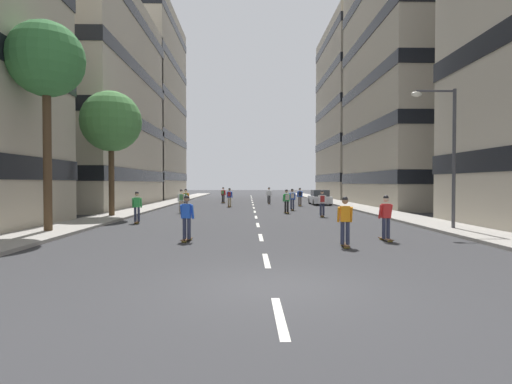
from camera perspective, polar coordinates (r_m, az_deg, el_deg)
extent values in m
plane|color=#333335|center=(38.49, -0.34, -2.07)|extent=(177.45, 177.45, 0.00)
cube|color=#9E9991|center=(43.09, -13.01, -1.65)|extent=(2.63, 81.33, 0.14)
cube|color=#9E9991|center=(43.32, 12.11, -1.63)|extent=(2.63, 81.33, 0.14)
cube|color=silver|center=(7.22, 3.30, -16.90)|extent=(0.16, 2.20, 0.01)
cube|color=silver|center=(12.06, 1.44, -9.48)|extent=(0.16, 2.20, 0.01)
cube|color=silver|center=(17.00, 0.68, -6.33)|extent=(0.16, 2.20, 0.01)
cube|color=silver|center=(21.96, 0.26, -4.60)|extent=(0.16, 2.20, 0.01)
cube|color=silver|center=(26.94, 0.00, -3.51)|extent=(0.16, 2.20, 0.01)
cube|color=silver|center=(31.92, -0.18, -2.76)|extent=(0.16, 2.20, 0.01)
cube|color=silver|center=(36.91, -0.31, -2.21)|extent=(0.16, 2.20, 0.01)
cube|color=silver|center=(41.90, -0.41, -1.79)|extent=(0.16, 2.20, 0.01)
cube|color=silver|center=(46.90, -0.49, -1.46)|extent=(0.16, 2.20, 0.01)
cube|color=silver|center=(51.89, -0.55, -1.20)|extent=(0.16, 2.20, 0.01)
cube|color=silver|center=(56.89, -0.60, -0.98)|extent=(0.16, 2.20, 0.01)
cube|color=silver|center=(61.88, -0.65, -0.79)|extent=(0.16, 2.20, 0.01)
cube|color=silver|center=(66.88, -0.68, -0.64)|extent=(0.16, 2.20, 0.01)
cube|color=silver|center=(71.88, -0.71, -0.50)|extent=(0.16, 2.20, 0.01)
cube|color=#BCB29E|center=(43.62, -24.69, 11.16)|extent=(13.85, 20.73, 19.64)
cube|color=black|center=(42.96, -24.61, 2.09)|extent=(13.97, 20.85, 1.10)
cube|color=black|center=(43.32, -24.67, 8.60)|extent=(13.97, 20.85, 1.10)
cube|color=black|center=(44.22, -24.73, 14.92)|extent=(13.97, 20.85, 1.10)
cube|color=black|center=(45.64, -24.79, 20.91)|extent=(13.97, 20.85, 1.10)
cube|color=#B2A893|center=(61.97, -17.49, 11.28)|extent=(13.85, 18.85, 26.13)
cube|color=black|center=(61.02, -17.42, 2.06)|extent=(13.97, 18.97, 1.10)
cube|color=black|center=(61.32, -17.46, 6.95)|extent=(13.97, 18.97, 1.10)
cube|color=black|center=(62.06, -17.49, 11.75)|extent=(13.97, 18.97, 1.10)
cube|color=black|center=(63.22, -17.52, 16.42)|extent=(13.97, 18.97, 1.10)
cube|color=black|center=(64.79, -17.56, 20.88)|extent=(13.97, 18.97, 1.10)
cube|color=#B2A893|center=(45.46, 23.78, 18.53)|extent=(13.85, 17.91, 31.63)
cube|color=black|center=(43.40, 23.62, 1.78)|extent=(13.97, 18.03, 1.10)
cube|color=black|center=(43.68, 23.67, 7.72)|extent=(13.97, 18.03, 1.10)
cube|color=black|center=(44.42, 23.73, 13.52)|extent=(13.97, 18.03, 1.10)
cube|color=black|center=(45.60, 23.78, 19.07)|extent=(13.97, 18.03, 1.10)
cube|color=#B2A893|center=(62.12, 16.15, 10.42)|extent=(13.85, 18.02, 24.34)
cube|color=black|center=(61.33, 16.10, 1.86)|extent=(13.97, 18.14, 1.10)
cube|color=black|center=(61.58, 16.13, 6.40)|extent=(13.97, 18.14, 1.10)
cube|color=black|center=(62.20, 16.16, 10.87)|extent=(13.97, 18.14, 1.10)
cube|color=black|center=(63.20, 16.18, 15.22)|extent=(13.97, 18.14, 1.10)
cube|color=black|center=(64.55, 16.21, 19.42)|extent=(13.97, 18.14, 1.10)
cube|color=silver|center=(42.72, 8.85, -1.04)|extent=(1.80, 4.40, 0.70)
cube|color=#2D3338|center=(42.55, 8.89, -0.15)|extent=(1.60, 2.10, 0.64)
cylinder|color=black|center=(44.03, 7.50, -1.24)|extent=(0.22, 0.64, 0.64)
cylinder|color=black|center=(44.29, 9.55, -1.23)|extent=(0.22, 0.64, 0.64)
cylinder|color=black|center=(41.16, 8.11, -1.42)|extent=(0.22, 0.64, 0.64)
cylinder|color=black|center=(41.45, 10.29, -1.41)|extent=(0.22, 0.64, 0.64)
cylinder|color=#4C3823|center=(20.35, -27.02, 4.22)|extent=(0.36, 0.36, 6.41)
sphere|color=#387A3D|center=(21.03, -27.15, 16.15)|extent=(3.28, 3.28, 3.28)
cylinder|color=#4C3823|center=(28.19, -19.46, 1.73)|extent=(0.36, 0.36, 4.74)
sphere|color=#478442|center=(28.47, -19.52, 9.26)|extent=(3.89, 3.89, 3.89)
cylinder|color=#3F3F44|center=(21.36, 25.83, 4.20)|extent=(0.16, 0.16, 6.50)
cylinder|color=#3F3F44|center=(21.37, 23.71, 12.74)|extent=(1.80, 0.10, 0.10)
ellipsoid|color=silver|center=(20.99, 21.43, 12.56)|extent=(0.50, 0.30, 0.24)
cube|color=brown|center=(27.42, 9.18, -3.28)|extent=(0.27, 0.91, 0.02)
cylinder|color=#D8BF4C|center=(27.74, 9.11, -3.32)|extent=(0.19, 0.08, 0.07)
cylinder|color=#D8BF4C|center=(27.10, 9.24, -3.43)|extent=(0.19, 0.08, 0.07)
cylinder|color=#2D334C|center=(27.38, 8.99, -2.42)|extent=(0.15, 0.15, 0.80)
cylinder|color=#2D334C|center=(27.39, 9.37, -2.42)|extent=(0.15, 0.15, 0.80)
cube|color=white|center=(27.35, 9.19, -1.01)|extent=(0.34, 0.23, 0.55)
cylinder|color=white|center=(27.38, 8.72, -1.06)|extent=(0.11, 0.24, 0.55)
cylinder|color=white|center=(27.42, 9.63, -1.06)|extent=(0.11, 0.24, 0.55)
sphere|color=tan|center=(27.36, 9.19, -0.05)|extent=(0.22, 0.22, 0.22)
sphere|color=black|center=(27.35, 9.19, 0.05)|extent=(0.21, 0.21, 0.21)
cube|color=#A52626|center=(27.17, 9.22, -0.96)|extent=(0.27, 0.18, 0.40)
cube|color=brown|center=(16.09, -9.61, -6.50)|extent=(0.36, 0.92, 0.02)
cylinder|color=#D8BF4C|center=(16.40, -9.24, -6.52)|extent=(0.19, 0.10, 0.07)
cylinder|color=#D8BF4C|center=(15.80, -10.00, -6.82)|extent=(0.19, 0.10, 0.07)
cylinder|color=#2D334C|center=(16.07, -9.92, -5.03)|extent=(0.16, 0.16, 0.80)
cylinder|color=#2D334C|center=(16.01, -9.31, -5.05)|extent=(0.16, 0.16, 0.80)
cube|color=blue|center=(15.98, -9.63, -2.63)|extent=(0.35, 0.26, 0.55)
cylinder|color=blue|center=(16.11, -10.31, -2.70)|extent=(0.13, 0.24, 0.55)
cylinder|color=blue|center=(15.96, -8.82, -2.74)|extent=(0.13, 0.24, 0.55)
sphere|color=#997051|center=(15.98, -9.61, -1.00)|extent=(0.22, 0.22, 0.22)
sphere|color=black|center=(15.98, -9.61, -0.82)|extent=(0.21, 0.21, 0.21)
cube|color=brown|center=(45.74, -4.59, -1.44)|extent=(0.40, 0.92, 0.02)
cylinder|color=#D8BF4C|center=(46.05, -4.48, -1.48)|extent=(0.19, 0.11, 0.07)
cylinder|color=#D8BF4C|center=(45.44, -4.71, -1.51)|extent=(0.19, 0.11, 0.07)
cylinder|color=black|center=(45.75, -4.70, -0.92)|extent=(0.17, 0.17, 0.80)
cylinder|color=black|center=(45.70, -4.48, -0.92)|extent=(0.17, 0.17, 0.80)
cube|color=red|center=(45.70, -4.59, -0.08)|extent=(0.36, 0.27, 0.55)
cylinder|color=red|center=(45.81, -4.84, -0.11)|extent=(0.14, 0.24, 0.55)
cylinder|color=red|center=(45.69, -4.31, -0.11)|extent=(0.14, 0.24, 0.55)
sphere|color=beige|center=(45.71, -4.59, 0.49)|extent=(0.22, 0.22, 0.22)
sphere|color=black|center=(45.71, -4.59, 0.56)|extent=(0.21, 0.21, 0.21)
cube|color=#4C8C4C|center=(45.53, -4.66, -0.04)|extent=(0.29, 0.22, 0.40)
cube|color=brown|center=(39.87, 6.12, -1.84)|extent=(0.21, 0.90, 0.02)
cylinder|color=#D8BF4C|center=(40.19, 6.05, -1.88)|extent=(0.18, 0.07, 0.07)
cylinder|color=#D8BF4C|center=(39.56, 6.18, -1.94)|extent=(0.18, 0.07, 0.07)
cylinder|color=#594C47|center=(39.84, 5.99, -1.25)|extent=(0.14, 0.14, 0.80)
cylinder|color=#594C47|center=(39.87, 6.25, -1.25)|extent=(0.14, 0.14, 0.80)
cube|color=blue|center=(39.83, 6.12, -0.28)|extent=(0.32, 0.20, 0.55)
cylinder|color=blue|center=(39.85, 5.80, -0.32)|extent=(0.09, 0.23, 0.55)
cylinder|color=blue|center=(39.91, 6.43, -0.32)|extent=(0.09, 0.23, 0.55)
sphere|color=tan|center=(39.84, 6.12, 0.37)|extent=(0.22, 0.22, 0.22)
sphere|color=black|center=(39.84, 6.12, 0.45)|extent=(0.21, 0.21, 0.21)
cube|color=black|center=(39.65, 6.16, -0.24)|extent=(0.26, 0.16, 0.40)
cube|color=brown|center=(23.78, -16.22, -4.01)|extent=(0.32, 0.92, 0.02)
cylinder|color=#D8BF4C|center=(24.10, -16.13, -4.05)|extent=(0.19, 0.09, 0.07)
cylinder|color=#D8BF4C|center=(23.46, -16.32, -4.20)|extent=(0.19, 0.09, 0.07)
cylinder|color=#2D334C|center=(23.75, -16.45, -3.02)|extent=(0.16, 0.16, 0.80)
cylinder|color=#2D334C|center=(23.73, -16.01, -3.02)|extent=(0.16, 0.16, 0.80)
cube|color=green|center=(23.70, -16.24, -1.39)|extent=(0.34, 0.24, 0.55)
cylinder|color=green|center=(23.78, -16.75, -1.45)|extent=(0.12, 0.24, 0.55)
cylinder|color=green|center=(23.73, -15.70, -1.45)|extent=(0.12, 0.24, 0.55)
sphere|color=tan|center=(23.70, -16.24, -0.29)|extent=(0.22, 0.22, 0.22)
sphere|color=black|center=(23.70, -16.24, -0.17)|extent=(0.21, 0.21, 0.21)
cube|color=brown|center=(43.81, 1.82, -1.55)|extent=(0.24, 0.91, 0.02)
cylinder|color=#D8BF4C|center=(44.13, 1.82, -1.59)|extent=(0.18, 0.08, 0.07)
cylinder|color=#D8BF4C|center=(43.49, 1.82, -1.64)|extent=(0.18, 0.08, 0.07)
cylinder|color=black|center=(43.79, 1.70, -1.02)|extent=(0.15, 0.15, 0.80)
cylinder|color=black|center=(43.79, 1.94, -1.02)|extent=(0.15, 0.15, 0.80)
cube|color=white|center=(43.77, 1.82, -0.13)|extent=(0.33, 0.21, 0.55)
cylinder|color=white|center=(43.82, 1.53, -0.17)|extent=(0.10, 0.23, 0.55)
cylinder|color=white|center=(43.82, 2.11, -0.17)|extent=(0.10, 0.23, 0.55)
sphere|color=tan|center=(43.78, 1.82, 0.46)|extent=(0.22, 0.22, 0.22)
sphere|color=black|center=(43.78, 1.82, 0.53)|extent=(0.21, 0.21, 0.21)
cube|color=brown|center=(14.81, 12.28, -7.19)|extent=(0.25, 0.91, 0.02)
cylinder|color=#D8BF4C|center=(15.13, 12.06, -7.19)|extent=(0.18, 0.08, 0.07)
cylinder|color=#D8BF4C|center=(14.50, 12.51, -7.56)|extent=(0.18, 0.08, 0.07)
cylinder|color=#2D334C|center=(14.74, 11.94, -5.61)|extent=(0.15, 0.15, 0.80)
cylinder|color=#2D334C|center=(14.77, 12.63, -5.60)|extent=(0.15, 0.15, 0.80)
cube|color=orange|center=(14.69, 12.30, -2.99)|extent=(0.33, 0.22, 0.55)
cylinder|color=orange|center=(14.70, 11.42, -3.09)|extent=(0.10, 0.23, 0.55)
cylinder|color=orange|center=(14.78, 13.10, -3.08)|extent=(0.10, 0.23, 0.55)
sphere|color=#997051|center=(14.68, 12.29, -1.21)|extent=(0.22, 0.22, 0.22)
sphere|color=black|center=(14.68, 12.29, -1.02)|extent=(0.21, 0.21, 0.21)
cube|color=brown|center=(38.21, -3.71, -1.97)|extent=(0.32, 0.92, 0.02)
cylinder|color=#D8BF4C|center=(38.53, -3.62, -2.02)|extent=(0.19, 0.09, 0.07)
cylinder|color=#D8BF4C|center=(37.90, -3.80, -2.07)|extent=(0.19, 0.09, 0.07)
cylinder|color=tan|center=(38.21, -3.84, -1.36)|extent=(0.16, 0.16, 0.80)
cylinder|color=tan|center=(38.17, -3.58, -1.36)|extent=(0.16, 0.16, 0.80)
cube|color=blue|center=(38.16, -3.71, -0.34)|extent=(0.34, 0.24, 0.55)
cylinder|color=blue|center=(38.26, -4.02, -0.38)|extent=(0.12, 0.24, 0.55)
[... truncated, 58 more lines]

